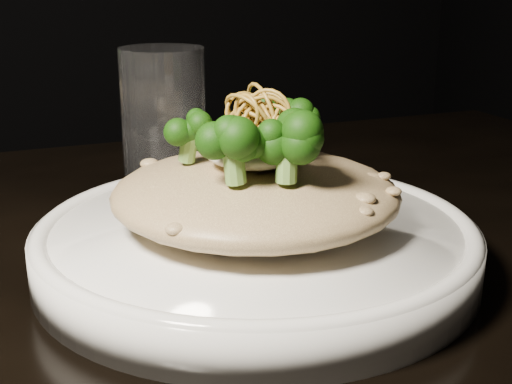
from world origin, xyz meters
TOP-DOWN VIEW (x-y plane):
  - plate at (0.05, -0.00)m, footprint 0.30×0.30m
  - risotto at (0.05, 0.00)m, footprint 0.20×0.20m
  - broccoli at (0.05, 0.00)m, footprint 0.13×0.13m
  - cheese at (0.05, -0.00)m, footprint 0.06×0.06m
  - shallots at (0.05, -0.00)m, footprint 0.06×0.06m
  - drinking_glass at (0.03, 0.19)m, footprint 0.09×0.09m

SIDE VIEW (x-z plane):
  - plate at x=0.05m, z-range 0.75..0.78m
  - risotto at x=0.05m, z-range 0.78..0.82m
  - drinking_glass at x=0.03m, z-range 0.75..0.88m
  - cheese at x=0.05m, z-range 0.82..0.84m
  - broccoli at x=0.05m, z-range 0.82..0.87m
  - shallots at x=0.05m, z-range 0.84..0.88m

